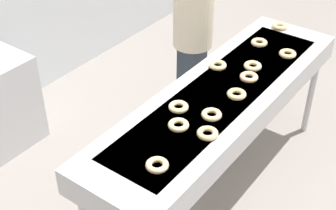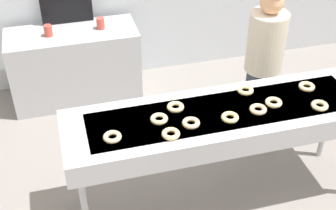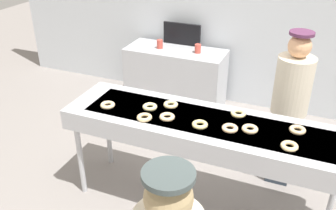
{
  "view_description": "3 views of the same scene",
  "coord_description": "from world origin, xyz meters",
  "px_view_note": "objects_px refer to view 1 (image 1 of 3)",
  "views": [
    {
      "loc": [
        -2.6,
        -1.42,
        2.96
      ],
      "look_at": [
        -0.39,
        0.21,
        1.01
      ],
      "focal_mm": 51.46,
      "sensor_mm": 36.0,
      "label": 1
    },
    {
      "loc": [
        -1.23,
        -2.79,
        3.26
      ],
      "look_at": [
        -0.42,
        0.22,
        0.99
      ],
      "focal_mm": 49.88,
      "sensor_mm": 36.0,
      "label": 2
    },
    {
      "loc": [
        0.8,
        -2.78,
        2.71
      ],
      "look_at": [
        -0.43,
        0.17,
        0.99
      ],
      "focal_mm": 39.59,
      "sensor_mm": 36.0,
      "label": 3
    }
  ],
  "objects_px": {
    "plain_donut_1": "(212,115)",
    "plain_donut_8": "(288,54)",
    "plain_donut_7": "(259,43)",
    "plain_donut_10": "(178,125)",
    "plain_donut_3": "(157,165)",
    "worker_baker": "(193,33)",
    "fryer_conveyor": "(222,102)",
    "plain_donut_6": "(249,77)",
    "plain_donut_5": "(208,133)",
    "plain_donut_2": "(280,26)",
    "plain_donut_9": "(179,107)",
    "plain_donut_4": "(253,66)",
    "plain_donut_11": "(218,65)",
    "plain_donut_0": "(237,94)"
  },
  "relations": [
    {
      "from": "fryer_conveyor",
      "to": "plain_donut_5",
      "type": "xyz_separation_m",
      "value": [
        -0.51,
        -0.19,
        0.12
      ]
    },
    {
      "from": "plain_donut_3",
      "to": "plain_donut_4",
      "type": "bearing_deg",
      "value": 3.84
    },
    {
      "from": "plain_donut_5",
      "to": "worker_baker",
      "type": "height_order",
      "value": "worker_baker"
    },
    {
      "from": "plain_donut_3",
      "to": "plain_donut_5",
      "type": "relative_size",
      "value": 1.0
    },
    {
      "from": "fryer_conveyor",
      "to": "plain_donut_8",
      "type": "bearing_deg",
      "value": -11.99
    },
    {
      "from": "fryer_conveyor",
      "to": "plain_donut_9",
      "type": "height_order",
      "value": "plain_donut_9"
    },
    {
      "from": "plain_donut_4",
      "to": "plain_donut_7",
      "type": "distance_m",
      "value": 0.4
    },
    {
      "from": "plain_donut_4",
      "to": "plain_donut_10",
      "type": "height_order",
      "value": "same"
    },
    {
      "from": "plain_donut_2",
      "to": "plain_donut_10",
      "type": "distance_m",
      "value": 1.74
    },
    {
      "from": "plain_donut_0",
      "to": "fryer_conveyor",
      "type": "bearing_deg",
      "value": 87.57
    },
    {
      "from": "plain_donut_10",
      "to": "worker_baker",
      "type": "distance_m",
      "value": 1.41
    },
    {
      "from": "plain_donut_4",
      "to": "plain_donut_8",
      "type": "height_order",
      "value": "same"
    },
    {
      "from": "plain_donut_1",
      "to": "plain_donut_8",
      "type": "bearing_deg",
      "value": -2.88
    },
    {
      "from": "plain_donut_9",
      "to": "plain_donut_10",
      "type": "xyz_separation_m",
      "value": [
        -0.17,
        -0.12,
        0.0
      ]
    },
    {
      "from": "plain_donut_9",
      "to": "worker_baker",
      "type": "relative_size",
      "value": 0.08
    },
    {
      "from": "fryer_conveyor",
      "to": "plain_donut_8",
      "type": "relative_size",
      "value": 18.79
    },
    {
      "from": "plain_donut_7",
      "to": "plain_donut_2",
      "type": "bearing_deg",
      "value": -0.19
    },
    {
      "from": "plain_donut_2",
      "to": "plain_donut_11",
      "type": "height_order",
      "value": "same"
    },
    {
      "from": "plain_donut_1",
      "to": "plain_donut_3",
      "type": "xyz_separation_m",
      "value": [
        -0.62,
        -0.01,
        0.0
      ]
    },
    {
      "from": "plain_donut_2",
      "to": "plain_donut_5",
      "type": "xyz_separation_m",
      "value": [
        -1.7,
        -0.31,
        0.0
      ]
    },
    {
      "from": "plain_donut_7",
      "to": "plain_donut_9",
      "type": "bearing_deg",
      "value": 179.59
    },
    {
      "from": "fryer_conveyor",
      "to": "plain_donut_3",
      "type": "relative_size",
      "value": 18.79
    },
    {
      "from": "plain_donut_6",
      "to": "plain_donut_7",
      "type": "bearing_deg",
      "value": 19.93
    },
    {
      "from": "plain_donut_8",
      "to": "plain_donut_11",
      "type": "relative_size",
      "value": 1.0
    },
    {
      "from": "fryer_conveyor",
      "to": "plain_donut_0",
      "type": "xyz_separation_m",
      "value": [
        -0.01,
        -0.12,
        0.12
      ]
    },
    {
      "from": "plain_donut_9",
      "to": "plain_donut_6",
      "type": "bearing_deg",
      "value": -17.88
    },
    {
      "from": "plain_donut_10",
      "to": "plain_donut_1",
      "type": "bearing_deg",
      "value": -26.83
    },
    {
      "from": "plain_donut_4",
      "to": "plain_donut_5",
      "type": "distance_m",
      "value": 0.94
    },
    {
      "from": "fryer_conveyor",
      "to": "plain_donut_5",
      "type": "distance_m",
      "value": 0.56
    },
    {
      "from": "plain_donut_5",
      "to": "plain_donut_11",
      "type": "distance_m",
      "value": 0.86
    },
    {
      "from": "plain_donut_7",
      "to": "plain_donut_10",
      "type": "height_order",
      "value": "same"
    },
    {
      "from": "plain_donut_11",
      "to": "plain_donut_10",
      "type": "bearing_deg",
      "value": -166.42
    },
    {
      "from": "plain_donut_2",
      "to": "plain_donut_4",
      "type": "xyz_separation_m",
      "value": [
        -0.77,
        -0.14,
        0.0
      ]
    },
    {
      "from": "plain_donut_6",
      "to": "plain_donut_5",
      "type": "bearing_deg",
      "value": -171.42
    },
    {
      "from": "plain_donut_5",
      "to": "plain_donut_8",
      "type": "distance_m",
      "value": 1.27
    },
    {
      "from": "plain_donut_7",
      "to": "plain_donut_8",
      "type": "height_order",
      "value": "same"
    },
    {
      "from": "plain_donut_2",
      "to": "plain_donut_6",
      "type": "relative_size",
      "value": 1.0
    },
    {
      "from": "plain_donut_1",
      "to": "plain_donut_10",
      "type": "xyz_separation_m",
      "value": [
        -0.23,
        0.11,
        0.0
      ]
    },
    {
      "from": "plain_donut_8",
      "to": "plain_donut_9",
      "type": "height_order",
      "value": "same"
    },
    {
      "from": "plain_donut_0",
      "to": "plain_donut_10",
      "type": "bearing_deg",
      "value": 166.81
    },
    {
      "from": "plain_donut_10",
      "to": "plain_donut_8",
      "type": "bearing_deg",
      "value": -7.36
    },
    {
      "from": "plain_donut_5",
      "to": "plain_donut_7",
      "type": "distance_m",
      "value": 1.34
    },
    {
      "from": "plain_donut_0",
      "to": "plain_donut_10",
      "type": "relative_size",
      "value": 1.0
    },
    {
      "from": "fryer_conveyor",
      "to": "plain_donut_2",
      "type": "xyz_separation_m",
      "value": [
        1.19,
        0.12,
        0.12
      ]
    },
    {
      "from": "plain_donut_4",
      "to": "plain_donut_11",
      "type": "height_order",
      "value": "same"
    },
    {
      "from": "plain_donut_3",
      "to": "worker_baker",
      "type": "xyz_separation_m",
      "value": [
        1.61,
        0.83,
        -0.04
      ]
    },
    {
      "from": "plain_donut_5",
      "to": "plain_donut_6",
      "type": "height_order",
      "value": "same"
    },
    {
      "from": "plain_donut_3",
      "to": "plain_donut_11",
      "type": "distance_m",
      "value": 1.24
    },
    {
      "from": "plain_donut_2",
      "to": "plain_donut_6",
      "type": "bearing_deg",
      "value": -168.25
    },
    {
      "from": "plain_donut_3",
      "to": "plain_donut_6",
      "type": "relative_size",
      "value": 1.0
    }
  ]
}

